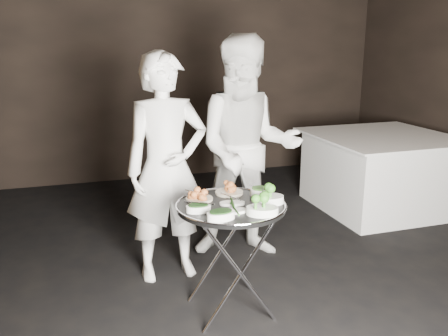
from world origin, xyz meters
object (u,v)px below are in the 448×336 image
object	(u,v)px
tray_stand	(231,254)
waiter_left	(167,168)
waiter_right	(247,149)
dining_table	(380,172)
serving_tray	(231,206)

from	to	relation	value
tray_stand	waiter_left	xyz separation A→B (m)	(-0.29, 0.64, 0.43)
waiter_right	dining_table	xyz separation A→B (m)	(1.75, 0.64, -0.50)
waiter_left	dining_table	xyz separation A→B (m)	(2.45, 0.83, -0.44)
tray_stand	waiter_right	xyz separation A→B (m)	(0.41, 0.82, 0.49)
dining_table	serving_tray	bearing A→B (deg)	-145.88
waiter_left	waiter_right	xyz separation A→B (m)	(0.70, 0.18, 0.06)
waiter_right	dining_table	distance (m)	1.93
waiter_right	dining_table	world-z (taller)	waiter_right
tray_stand	waiter_left	bearing A→B (deg)	114.25
waiter_left	serving_tray	bearing A→B (deg)	-70.54
tray_stand	waiter_right	bearing A→B (deg)	63.57
serving_tray	dining_table	world-z (taller)	dining_table
serving_tray	waiter_right	distance (m)	0.93
serving_tray	dining_table	bearing A→B (deg)	34.12
tray_stand	waiter_left	world-z (taller)	waiter_left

